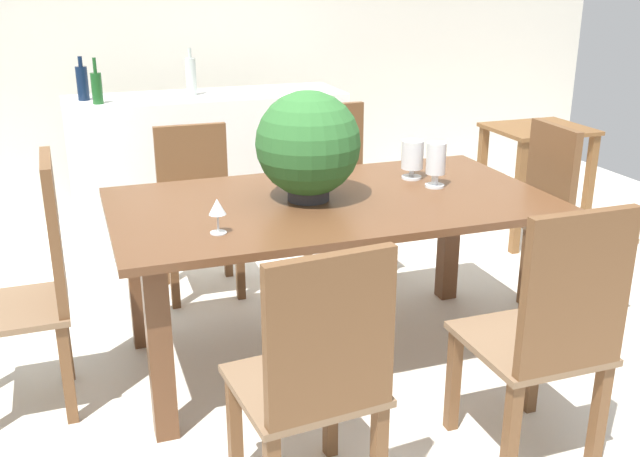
{
  "coord_description": "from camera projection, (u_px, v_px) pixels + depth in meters",
  "views": [
    {
      "loc": [
        -1.06,
        -2.82,
        1.72
      ],
      "look_at": [
        -0.05,
        0.06,
        0.63
      ],
      "focal_mm": 41.01,
      "sensor_mm": 36.0,
      "label": 1
    }
  ],
  "objects": [
    {
      "name": "side_table",
      "position": [
        536.0,
        156.0,
        4.78
      ],
      "size": [
        0.61,
        0.53,
        0.76
      ],
      "color": "brown",
      "rests_on": "ground"
    },
    {
      "name": "ground_plane",
      "position": [
        334.0,
        358.0,
        3.41
      ],
      "size": [
        7.04,
        7.04,
        0.0
      ],
      "primitive_type": "plane",
      "color": "silver"
    },
    {
      "name": "chair_foot_end",
      "position": [
        563.0,
        216.0,
        3.67
      ],
      "size": [
        0.44,
        0.42,
        1.02
      ],
      "rotation": [
        0.0,
        0.0,
        1.53
      ],
      "color": "brown",
      "rests_on": "ground"
    },
    {
      "name": "wine_glass",
      "position": [
        217.0,
        209.0,
        2.76
      ],
      "size": [
        0.07,
        0.07,
        0.14
      ],
      "color": "silver",
      "rests_on": "dining_table"
    },
    {
      "name": "kitchen_counter",
      "position": [
        210.0,
        167.0,
        4.83
      ],
      "size": [
        1.76,
        0.55,
        0.96
      ],
      "primitive_type": "cube",
      "color": "white",
      "rests_on": "ground"
    },
    {
      "name": "crystal_vase_center_near",
      "position": [
        436.0,
        161.0,
        3.34
      ],
      "size": [
        0.09,
        0.09,
        0.21
      ],
      "color": "silver",
      "rests_on": "dining_table"
    },
    {
      "name": "dining_table",
      "position": [
        331.0,
        224.0,
        3.24
      ],
      "size": [
        1.9,
        1.03,
        0.77
      ],
      "color": "brown",
      "rests_on": "ground"
    },
    {
      "name": "chair_near_right",
      "position": [
        550.0,
        330.0,
        2.5
      ],
      "size": [
        0.44,
        0.47,
        1.01
      ],
      "rotation": [
        0.0,
        0.0,
        3.14
      ],
      "color": "brown",
      "rests_on": "ground"
    },
    {
      "name": "wine_bottle_green",
      "position": [
        82.0,
        83.0,
        4.44
      ],
      "size": [
        0.07,
        0.07,
        0.26
      ],
      "color": "#0F1E38",
      "rests_on": "kitchen_counter"
    },
    {
      "name": "wine_bottle_amber",
      "position": [
        191.0,
        76.0,
        4.6
      ],
      "size": [
        0.07,
        0.07,
        0.3
      ],
      "color": "#B2BFB7",
      "rests_on": "kitchen_counter"
    },
    {
      "name": "chair_head_end",
      "position": [
        36.0,
        278.0,
        2.88
      ],
      "size": [
        0.43,
        0.42,
        1.05
      ],
      "rotation": [
        0.0,
        0.0,
        -1.56
      ],
      "color": "brown",
      "rests_on": "ground"
    },
    {
      "name": "crystal_vase_left",
      "position": [
        412.0,
        156.0,
        3.48
      ],
      "size": [
        0.11,
        0.11,
        0.19
      ],
      "color": "silver",
      "rests_on": "dining_table"
    },
    {
      "name": "chair_far_right",
      "position": [
        339.0,
        182.0,
        4.31
      ],
      "size": [
        0.42,
        0.46,
        0.98
      ],
      "rotation": [
        0.0,
        0.0,
        0.03
      ],
      "color": "brown",
      "rests_on": "ground"
    },
    {
      "name": "chair_far_left",
      "position": [
        196.0,
        200.0,
        4.04
      ],
      "size": [
        0.44,
        0.41,
        0.91
      ],
      "rotation": [
        0.0,
        0.0,
        -0.02
      ],
      "color": "brown",
      "rests_on": "ground"
    },
    {
      "name": "back_wall",
      "position": [
        210.0,
        30.0,
        5.29
      ],
      "size": [
        6.4,
        0.1,
        2.6
      ],
      "primitive_type": "cube",
      "color": "beige",
      "rests_on": "ground"
    },
    {
      "name": "chair_near_left",
      "position": [
        316.0,
        376.0,
        2.25
      ],
      "size": [
        0.48,
        0.48,
        0.97
      ],
      "rotation": [
        0.0,
        0.0,
        3.23
      ],
      "color": "brown",
      "rests_on": "ground"
    },
    {
      "name": "flower_centerpiece",
      "position": [
        308.0,
        145.0,
        3.11
      ],
      "size": [
        0.45,
        0.46,
        0.48
      ],
      "color": "#333338",
      "rests_on": "dining_table"
    },
    {
      "name": "wine_bottle_clear",
      "position": [
        97.0,
        87.0,
        4.32
      ],
      "size": [
        0.06,
        0.06,
        0.27
      ],
      "color": "#194C1E",
      "rests_on": "kitchen_counter"
    }
  ]
}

